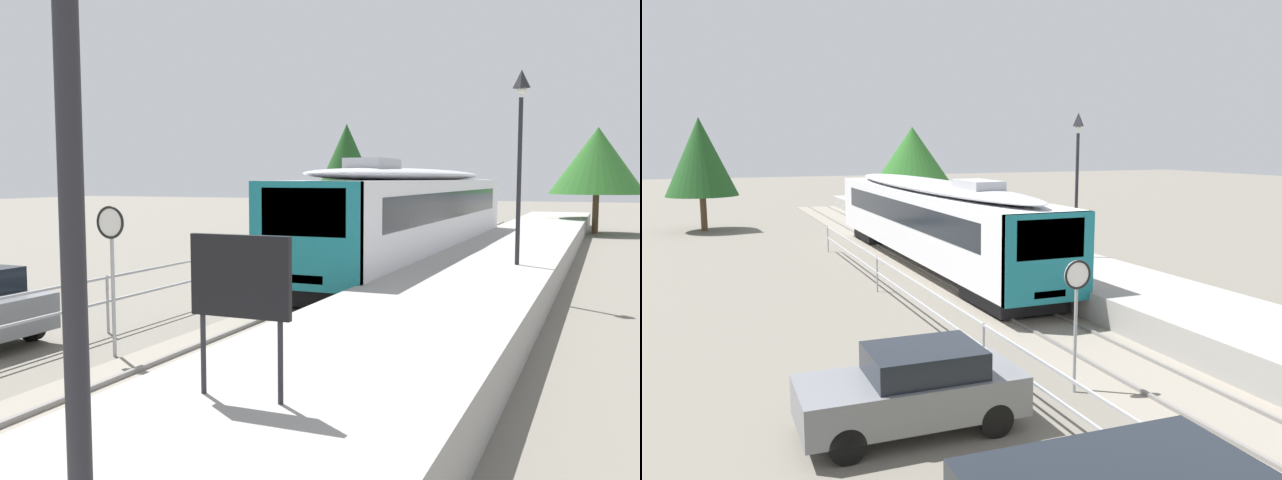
% 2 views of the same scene
% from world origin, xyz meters
% --- Properties ---
extents(ground_plane, '(160.00, 160.00, 0.00)m').
position_xyz_m(ground_plane, '(-3.00, 22.00, 0.00)').
color(ground_plane, '#6B665B').
extents(track_rails, '(3.20, 60.00, 0.14)m').
position_xyz_m(track_rails, '(0.00, 22.00, 0.03)').
color(track_rails, gray).
rests_on(track_rails, ground).
extents(commuter_train, '(2.82, 19.96, 3.74)m').
position_xyz_m(commuter_train, '(0.00, 24.68, 2.15)').
color(commuter_train, silver).
rests_on(commuter_train, track_rails).
extents(station_platform, '(3.90, 60.00, 0.90)m').
position_xyz_m(station_platform, '(3.25, 22.00, 0.45)').
color(station_platform, '#999691').
rests_on(station_platform, ground).
extents(platform_lamp_mid_platform, '(0.34, 0.34, 5.35)m').
position_xyz_m(platform_lamp_mid_platform, '(4.15, 20.10, 4.62)').
color(platform_lamp_mid_platform, '#232328').
rests_on(platform_lamp_mid_platform, station_platform).
extents(speed_limit_sign, '(0.61, 0.10, 2.81)m').
position_xyz_m(speed_limit_sign, '(-1.90, 10.50, 2.12)').
color(speed_limit_sign, '#9EA0A5').
rests_on(speed_limit_sign, ground).
extents(carpark_fence, '(0.06, 36.06, 1.25)m').
position_xyz_m(carpark_fence, '(-3.30, 12.00, 0.91)').
color(carpark_fence, '#9EA0A5').
rests_on(carpark_fence, ground).
extents(parked_hatchback_grey, '(4.02, 1.80, 1.53)m').
position_xyz_m(parked_hatchback_grey, '(-5.54, 10.08, 0.79)').
color(parked_hatchback_grey, slate).
rests_on(parked_hatchback_grey, ground).
extents(tree_behind_carpark, '(4.09, 4.09, 6.64)m').
position_xyz_m(tree_behind_carpark, '(-8.64, 40.37, 4.34)').
color(tree_behind_carpark, brown).
rests_on(tree_behind_carpark, ground).
extents(tree_behind_station_far, '(5.47, 5.47, 6.32)m').
position_xyz_m(tree_behind_station_far, '(5.67, 44.45, 4.34)').
color(tree_behind_station_far, brown).
rests_on(tree_behind_station_far, ground).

